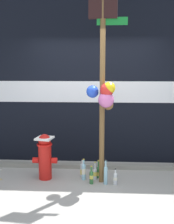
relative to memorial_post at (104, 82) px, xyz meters
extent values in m
plane|color=#9E9B93|center=(-0.19, -0.40, -1.69)|extent=(14.00, 14.00, 0.00)
cube|color=black|center=(-0.19, 1.10, -0.01)|extent=(10.00, 0.20, 3.37)
cube|color=silver|center=(-0.46, 1.00, -0.26)|extent=(3.82, 0.01, 0.42)
cube|color=gray|center=(-0.19, 0.62, -1.65)|extent=(8.00, 0.12, 0.08)
cylinder|color=brown|center=(-0.02, 0.03, -0.23)|extent=(0.08, 0.08, 2.93)
cube|color=#198C33|center=(0.12, 0.03, 0.93)|extent=(0.48, 0.02, 0.12)
cube|color=black|center=(-0.02, 0.03, 1.14)|extent=(0.45, 0.12, 0.36)
sphere|color=#D66BB2|center=(0.04, -0.06, -0.28)|extent=(0.25, 0.25, 0.25)
sphere|color=red|center=(0.05, -0.06, -0.13)|extent=(0.22, 0.22, 0.22)
sphere|color=blue|center=(-0.18, 0.05, -0.16)|extent=(0.20, 0.20, 0.20)
sphere|color=yellow|center=(0.08, -0.07, -0.09)|extent=(0.19, 0.19, 0.19)
sphere|color=brown|center=(0.07, 0.11, -0.39)|extent=(0.17, 0.17, 0.17)
sphere|color=brown|center=(0.07, 0.11, -0.25)|extent=(0.13, 0.13, 0.13)
sphere|color=brown|center=(0.03, 0.11, -0.21)|extent=(0.05, 0.05, 0.05)
sphere|color=brown|center=(0.11, 0.11, -0.21)|extent=(0.05, 0.05, 0.05)
sphere|color=brown|center=(0.07, 0.06, -0.25)|extent=(0.04, 0.04, 0.04)
cylinder|color=red|center=(-1.00, 0.10, -1.39)|extent=(0.22, 0.22, 0.60)
cylinder|color=red|center=(-1.00, 0.10, -1.08)|extent=(0.26, 0.26, 0.03)
sphere|color=red|center=(-1.00, 0.10, -1.01)|extent=(0.21, 0.21, 0.21)
cylinder|color=red|center=(-1.16, 0.10, -1.36)|extent=(0.10, 0.10, 0.10)
cylinder|color=red|center=(-0.84, 0.10, -1.36)|extent=(0.10, 0.10, 0.10)
cube|color=white|center=(-1.00, 0.10, -0.97)|extent=(0.32, 0.32, 0.03)
cylinder|color=silver|center=(-0.36, 0.19, -1.57)|extent=(0.07, 0.07, 0.24)
cone|color=silver|center=(-0.36, 0.19, -1.44)|extent=(0.07, 0.07, 0.03)
cylinder|color=silver|center=(-0.36, 0.19, -1.40)|extent=(0.03, 0.03, 0.05)
cylinder|color=#D8C64C|center=(-0.36, 0.19, -1.59)|extent=(0.07, 0.07, 0.09)
cylinder|color=black|center=(-0.36, 0.19, -1.37)|extent=(0.03, 0.03, 0.01)
cylinder|color=#93CCE0|center=(-0.33, 0.09, -1.56)|extent=(0.07, 0.07, 0.27)
cone|color=#93CCE0|center=(-0.33, 0.09, -1.41)|extent=(0.07, 0.07, 0.03)
cylinder|color=#93CCE0|center=(-0.33, 0.09, -1.37)|extent=(0.03, 0.03, 0.06)
cylinder|color=silver|center=(-0.33, 0.09, -1.54)|extent=(0.07, 0.07, 0.10)
cylinder|color=gold|center=(-0.33, 0.09, -1.33)|extent=(0.03, 0.03, 0.01)
cylinder|color=silver|center=(-0.13, 0.11, -1.60)|extent=(0.06, 0.06, 0.18)
cone|color=silver|center=(-0.13, 0.11, -1.50)|extent=(0.06, 0.06, 0.02)
cylinder|color=silver|center=(-0.13, 0.11, -1.44)|extent=(0.03, 0.03, 0.10)
cylinder|color=#D8C64C|center=(-0.13, 0.11, -1.59)|extent=(0.06, 0.06, 0.07)
cylinder|color=gold|center=(-0.13, 0.11, -1.38)|extent=(0.03, 0.03, 0.01)
cylinder|color=silver|center=(0.20, -0.08, -1.60)|extent=(0.06, 0.06, 0.19)
cone|color=silver|center=(0.20, -0.08, -1.49)|extent=(0.06, 0.06, 0.03)
cylinder|color=silver|center=(0.20, -0.08, -1.46)|extent=(0.02, 0.02, 0.05)
cylinder|color=silver|center=(0.20, -0.08, -1.59)|extent=(0.07, 0.07, 0.05)
cylinder|color=black|center=(0.20, -0.08, -1.42)|extent=(0.03, 0.03, 0.01)
cylinder|color=#337038|center=(-0.19, -0.07, -1.59)|extent=(0.06, 0.06, 0.20)
cone|color=#337038|center=(-0.19, -0.07, -1.48)|extent=(0.06, 0.06, 0.03)
cylinder|color=#337038|center=(-0.19, -0.07, -1.43)|extent=(0.03, 0.03, 0.07)
cylinder|color=#D8C64C|center=(-0.19, -0.07, -1.57)|extent=(0.07, 0.07, 0.06)
cylinder|color=gold|center=(-0.19, -0.07, -1.39)|extent=(0.03, 0.03, 0.01)
cylinder|color=#337038|center=(-0.07, 0.18, -1.60)|extent=(0.07, 0.07, 0.18)
cone|color=#337038|center=(-0.07, 0.18, -1.49)|extent=(0.07, 0.07, 0.03)
cylinder|color=#337038|center=(-0.07, 0.18, -1.43)|extent=(0.03, 0.03, 0.09)
cylinder|color=#D8C64C|center=(-0.07, 0.18, -1.62)|extent=(0.07, 0.07, 0.07)
cylinder|color=gold|center=(-0.07, 0.18, -1.38)|extent=(0.04, 0.04, 0.01)
cylinder|color=#93CCE0|center=(0.04, -0.07, -1.55)|extent=(0.06, 0.06, 0.29)
cone|color=#93CCE0|center=(0.04, -0.07, -1.39)|extent=(0.06, 0.06, 0.02)
cylinder|color=#93CCE0|center=(0.04, -0.07, -1.33)|extent=(0.02, 0.02, 0.10)
cylinder|color=black|center=(0.04, -0.07, -1.27)|extent=(0.03, 0.03, 0.01)
cube|color=tan|center=(-1.78, 0.01, -1.69)|extent=(0.09, 0.09, 0.01)
camera|label=1|loc=(-0.03, -4.33, 0.25)|focal=43.58mm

